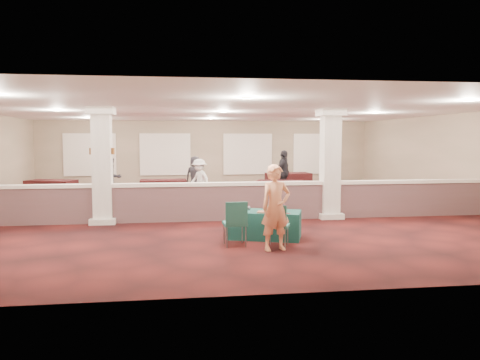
{
  "coord_description": "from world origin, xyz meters",
  "views": [
    {
      "loc": [
        -1.48,
        -14.73,
        2.33
      ],
      "look_at": [
        0.26,
        -2.0,
        1.2
      ],
      "focal_mm": 35.0,
      "sensor_mm": 36.0,
      "label": 1
    }
  ],
  "objects": [
    {
      "name": "column_left",
      "position": [
        -3.5,
        -1.5,
        1.64
      ],
      "size": [
        0.72,
        0.72,
        3.2
      ],
      "color": "beige",
      "rests_on": "ground"
    },
    {
      "name": "attendee_b",
      "position": [
        -0.62,
        3.0,
        0.79
      ],
      "size": [
        0.99,
        1.08,
        1.58
      ],
      "primitive_type": "imported",
      "rotation": [
        0.0,
        0.0,
        -0.91
      ],
      "color": "silver",
      "rests_on": "ground"
    },
    {
      "name": "far_table_back_left",
      "position": [
        -6.33,
        4.23,
        0.37
      ],
      "size": [
        2.02,
        1.44,
        0.74
      ],
      "primitive_type": "cube",
      "rotation": [
        0.0,
        0.0,
        -0.32
      ],
      "color": "black",
      "rests_on": "ground"
    },
    {
      "name": "column_right",
      "position": [
        3.0,
        -1.5,
        1.64
      ],
      "size": [
        0.72,
        0.72,
        3.2
      ],
      "color": "beige",
      "rests_on": "ground"
    },
    {
      "name": "laptop_screen",
      "position": [
        0.83,
        -4.07,
        0.76
      ],
      "size": [
        0.28,
        0.1,
        0.19
      ],
      "primitive_type": "cube",
      "rotation": [
        0.0,
        0.0,
        -0.33
      ],
      "color": "silver",
      "rests_on": "near_table"
    },
    {
      "name": "attendee_c",
      "position": [
        2.9,
        4.05,
        0.94
      ],
      "size": [
        1.05,
        1.21,
        1.88
      ],
      "primitive_type": "imported",
      "rotation": [
        0.0,
        0.0,
        0.98
      ],
      "color": "black",
      "rests_on": "ground"
    },
    {
      "name": "ceiling",
      "position": [
        0.0,
        0.0,
        3.2
      ],
      "size": [
        16.0,
        16.0,
        0.02
      ],
      "primitive_type": "cube",
      "color": "white",
      "rests_on": "wall_back"
    },
    {
      "name": "laptop_base",
      "position": [
        0.8,
        -4.16,
        0.65
      ],
      "size": [
        0.34,
        0.29,
        0.02
      ],
      "primitive_type": "cube",
      "rotation": [
        0.0,
        0.0,
        -0.33
      ],
      "color": "silver",
      "rests_on": "near_table"
    },
    {
      "name": "knitting",
      "position": [
        0.53,
        -4.26,
        0.66
      ],
      "size": [
        0.42,
        0.36,
        0.03
      ],
      "primitive_type": "cube",
      "rotation": [
        0.0,
        0.0,
        -0.33
      ],
      "color": "#C95520",
      "rests_on": "near_table"
    },
    {
      "name": "attendee_a",
      "position": [
        -3.95,
        3.62,
        0.83
      ],
      "size": [
        0.9,
        0.81,
        1.65
      ],
      "primitive_type": "imported",
      "rotation": [
        0.0,
        0.0,
        0.6
      ],
      "color": "black",
      "rests_on": "ground"
    },
    {
      "name": "yarn_grey",
      "position": [
        0.22,
        -3.81,
        0.69
      ],
      "size": [
        0.09,
        0.09,
        0.09
      ],
      "primitive_type": "sphere",
      "color": "#4C4C51",
      "rests_on": "near_table"
    },
    {
      "name": "near_table",
      "position": [
        0.56,
        -4.04,
        0.32
      ],
      "size": [
        1.86,
        1.33,
        0.64
      ],
      "primitive_type": "cube",
      "rotation": [
        0.0,
        0.0,
        -0.33
      ],
      "color": "#0E362F",
      "rests_on": "ground"
    },
    {
      "name": "conf_chair_main",
      "position": [
        0.64,
        -5.03,
        0.55
      ],
      "size": [
        0.61,
        0.61,
        0.94
      ],
      "rotation": [
        0.0,
        0.0,
        -0.38
      ],
      "color": "#205D60",
      "rests_on": "ground"
    },
    {
      "name": "yarn_cream",
      "position": [
        0.07,
        -3.96,
        0.69
      ],
      "size": [
        0.1,
        0.1,
        0.1
      ],
      "primitive_type": "sphere",
      "color": "beige",
      "rests_on": "near_table"
    },
    {
      "name": "scissors",
      "position": [
        1.02,
        -4.46,
        0.65
      ],
      "size": [
        0.11,
        0.06,
        0.01
      ],
      "primitive_type": "cube",
      "rotation": [
        0.0,
        0.0,
        -0.33
      ],
      "color": "red",
      "rests_on": "near_table"
    },
    {
      "name": "partition_wall",
      "position": [
        0.0,
        -1.5,
        0.57
      ],
      "size": [
        15.6,
        0.28,
        1.1
      ],
      "color": "brown",
      "rests_on": "ground"
    },
    {
      "name": "far_table_front_right",
      "position": [
        2.5,
        3.0,
        0.36
      ],
      "size": [
        1.95,
        1.34,
        0.72
      ],
      "primitive_type": "cube",
      "rotation": [
        0.0,
        0.0,
        -0.28
      ],
      "color": "black",
      "rests_on": "ground"
    },
    {
      "name": "far_table_front_center",
      "position": [
        0.47,
        0.3,
        0.36
      ],
      "size": [
        1.97,
        1.46,
        0.72
      ],
      "primitive_type": "cube",
      "rotation": [
        0.0,
        0.0,
        -0.37
      ],
      "color": "black",
      "rests_on": "ground"
    },
    {
      "name": "woman",
      "position": [
        0.57,
        -5.24,
        0.9
      ],
      "size": [
        0.73,
        0.57,
        1.8
      ],
      "primitive_type": "imported",
      "rotation": [
        0.0,
        0.0,
        0.23
      ],
      "color": "#FFA96E",
      "rests_on": "ground"
    },
    {
      "name": "attendee_d",
      "position": [
        -0.72,
        4.42,
        0.82
      ],
      "size": [
        0.91,
        0.7,
        1.64
      ],
      "primitive_type": "imported",
      "rotation": [
        0.0,
        0.0,
        2.77
      ],
      "color": "black",
      "rests_on": "ground"
    },
    {
      "name": "far_table_front_left",
      "position": [
        -2.5,
        0.3,
        0.33
      ],
      "size": [
        1.73,
        1.01,
        0.66
      ],
      "primitive_type": "cube",
      "rotation": [
        0.0,
        0.0,
        0.12
      ],
      "color": "black",
      "rests_on": "ground"
    },
    {
      "name": "conf_chair_side",
      "position": [
        -0.22,
        -4.79,
        0.59
      ],
      "size": [
        0.52,
        0.53,
        0.99
      ],
      "rotation": [
        0.0,
        0.0,
        0.05
      ],
      "color": "#205D60",
      "rests_on": "ground"
    },
    {
      "name": "sconce_left",
      "position": [
        -3.78,
        -1.5,
        2.0
      ],
      "size": [
        0.12,
        0.12,
        0.18
      ],
      "color": "brown",
      "rests_on": "column_left"
    },
    {
      "name": "far_table_back_right",
      "position": [
        3.56,
        5.94,
        0.4
      ],
      "size": [
        2.04,
        1.15,
        0.8
      ],
      "primitive_type": "cube",
      "rotation": [
        0.0,
        0.0,
        0.09
      ],
      "color": "black",
      "rests_on": "ground"
    },
    {
      "name": "wall_right",
      "position": [
        8.0,
        0.0,
        1.6
      ],
      "size": [
        0.04,
        16.0,
        3.2
      ],
      "primitive_type": "cube",
      "color": "#807158",
      "rests_on": "ground"
    },
    {
      "name": "far_table_back_center",
      "position": [
        -2.0,
        3.94,
        0.36
      ],
      "size": [
        1.82,
        0.95,
        0.73
      ],
      "primitive_type": "cube",
      "rotation": [
        0.0,
        0.0,
        0.03
      ],
      "color": "black",
      "rests_on": "ground"
    },
    {
      "name": "yarn_red",
      "position": [
        -0.01,
        -3.8,
        0.69
      ],
      "size": [
        0.09,
        0.09,
        0.09
      ],
      "primitive_type": "sphere",
      "color": "maroon",
      "rests_on": "near_table"
    },
    {
      "name": "sconce_right",
      "position": [
        -3.22,
        -1.5,
        2.0
      ],
      "size": [
        0.12,
        0.12,
        0.18
      ],
      "color": "brown",
      "rests_on": "column_left"
    },
    {
      "name": "wall_front",
      "position": [
        0.0,
        -8.0,
        1.6
      ],
      "size": [
        16.0,
        0.04,
        3.2
      ],
      "primitive_type": "cube",
      "color": "#807158",
      "rests_on": "ground"
    },
    {
      "name": "screen_glow",
      "position": [
        0.83,
        -4.07,
        0.74
      ],
      "size": [
        0.25,
        0.09,
        0.17
      ],
      "primitive_type": "cube",
      "rotation": [
        0.0,
        0.0,
        -0.33
      ],
      "color": "silver",
      "rests_on": "near_table"
    },
    {
      "name": "ground",
      "position": [
        0.0,
        0.0,
        0.0
      ],
      "size": [
        16.0,
        16.0,
        0.0
      ],
      "primitive_type": "plane",
      "color": "#481312",
      "rests_on": "ground"
    },
    {
      "name": "wall_back",
      "position": [
        0.0,
        8.0,
        1.6
      ],
      "size": [
        16.0,
        0.04,
        3.2
      ],
      "primitive_type": "cube",
      "color": "#807158",
      "rests_on": "ground"
    }
  ]
}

